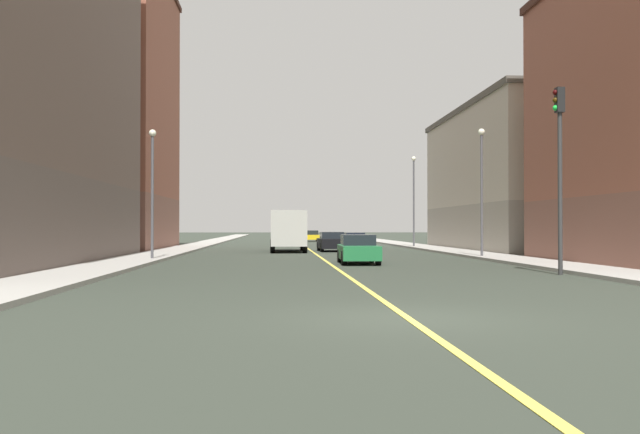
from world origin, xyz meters
TOP-DOWN VIEW (x-y plane):
  - ground_plane at (0.00, 0.00)m, footprint 400.00×400.00m
  - sidewalk_left at (9.51, 49.00)m, footprint 2.81×168.00m
  - sidewalk_right at (-9.51, 49.00)m, footprint 2.81×168.00m
  - lane_center_stripe at (0.00, 49.00)m, footprint 0.16×154.00m
  - building_left_mid at (16.41, 37.34)m, footprint 11.28×22.06m
  - building_right_midblock at (-16.41, 40.33)m, footprint 11.28×16.05m
  - traffic_light_left_near at (7.70, 11.37)m, footprint 0.40×0.32m
  - street_lamp_left_near at (8.71, 24.34)m, footprint 0.36×0.36m
  - street_lamp_right_near at (-8.71, 22.38)m, footprint 0.36×0.36m
  - street_lamp_left_far at (8.71, 43.26)m, footprint 0.36×0.36m
  - car_green at (1.35, 19.41)m, footprint 1.85×4.28m
  - car_yellow at (1.55, 69.73)m, footprint 2.09×4.23m
  - car_black at (1.40, 35.89)m, footprint 1.91×4.16m
  - car_blue at (4.39, 48.67)m, footprint 2.04×4.65m
  - box_truck at (-1.67, 35.22)m, footprint 2.45×7.30m

SIDE VIEW (x-z plane):
  - ground_plane at x=0.00m, z-range 0.00..0.00m
  - lane_center_stripe at x=0.00m, z-range 0.00..0.01m
  - sidewalk_left at x=9.51m, z-range 0.00..0.15m
  - sidewalk_right at x=-9.51m, z-range 0.00..0.15m
  - car_blue at x=4.39m, z-range 0.00..1.22m
  - car_yellow at x=1.55m, z-range -0.01..1.28m
  - car_green at x=1.35m, z-range -0.02..1.33m
  - car_black at x=1.40m, z-range -0.02..1.34m
  - box_truck at x=-1.67m, z-range 0.12..2.93m
  - street_lamp_right_near at x=-8.71m, z-range 0.88..7.36m
  - traffic_light_left_near at x=7.70m, z-range 0.94..7.69m
  - street_lamp_left_near at x=8.71m, z-range 0.90..7.85m
  - street_lamp_left_far at x=8.71m, z-range 0.91..8.24m
  - building_left_mid at x=16.41m, z-range 0.01..10.49m
  - building_right_midblock at x=-16.41m, z-range 0.01..20.85m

